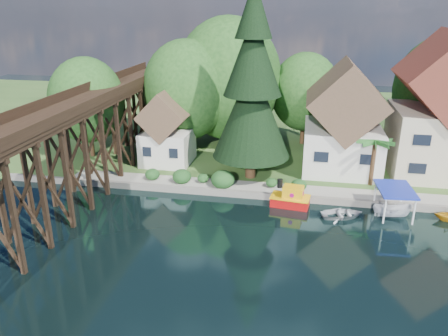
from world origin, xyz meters
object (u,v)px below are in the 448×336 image
(house_left, at_px, (343,125))
(conifer, at_px, (252,88))
(shed, at_px, (167,132))
(tugboat, at_px, (291,198))
(palm_tree, at_px, (375,143))
(trestle_bridge, at_px, (78,142))
(house_center, at_px, (440,115))
(boat_white_a, at_px, (342,213))
(boat_canopy, at_px, (393,205))

(house_left, height_order, conifer, conifer)
(shed, height_order, tugboat, shed)
(conifer, height_order, palm_tree, conifer)
(trestle_bridge, distance_m, house_left, 25.42)
(house_center, relative_size, boat_white_a, 4.00)
(trestle_bridge, xyz_separation_m, tugboat, (18.39, 1.87, -4.63))
(boat_white_a, bearing_deg, trestle_bridge, 73.41)
(tugboat, bearing_deg, trestle_bridge, -174.20)
(palm_tree, relative_size, boat_canopy, 1.13)
(boat_white_a, bearing_deg, boat_canopy, -96.79)
(house_left, xyz_separation_m, palm_tree, (2.61, -4.03, -0.54))
(palm_tree, bearing_deg, conifer, -179.74)
(conifer, xyz_separation_m, boat_canopy, (12.49, -5.46, -8.16))
(conifer, relative_size, boat_white_a, 5.23)
(shed, bearing_deg, house_center, 4.24)
(house_left, distance_m, conifer, 10.52)
(boat_white_a, bearing_deg, shed, 45.63)
(tugboat, bearing_deg, house_center, 34.81)
(tugboat, relative_size, boat_white_a, 1.02)
(conifer, distance_m, palm_tree, 12.30)
(trestle_bridge, bearing_deg, house_left, 25.21)
(conifer, height_order, tugboat, conifer)
(conifer, xyz_separation_m, boat_white_a, (8.46, -6.24, -8.89))
(boat_white_a, bearing_deg, house_center, -58.55)
(boat_canopy, bearing_deg, boat_white_a, -168.94)
(house_left, height_order, boat_white_a, house_left)
(trestle_bridge, height_order, palm_tree, trestle_bridge)
(shed, xyz_separation_m, tugboat, (13.39, -7.46, -3.10))
(boat_white_a, xyz_separation_m, boat_canopy, (4.02, 0.79, 0.73))
(trestle_bridge, xyz_separation_m, shed, (5.00, 9.33, -1.52))
(house_center, bearing_deg, shed, -175.76)
(shed, bearing_deg, house_left, 4.77)
(house_center, bearing_deg, conifer, -165.54)
(trestle_bridge, height_order, house_left, house_left)
(shed, xyz_separation_m, boat_canopy, (21.71, -8.04, -2.73))
(shed, distance_m, palm_tree, 20.78)
(trestle_bridge, bearing_deg, tugboat, 5.80)
(trestle_bridge, bearing_deg, house_center, 19.49)
(trestle_bridge, height_order, conifer, conifer)
(house_center, xyz_separation_m, shed, (-27.00, -2.00, -2.59))
(house_center, distance_m, tugboat, 17.53)
(shed, bearing_deg, boat_canopy, -20.32)
(trestle_bridge, relative_size, house_center, 3.18)
(palm_tree, bearing_deg, shed, 173.00)
(house_left, bearing_deg, trestle_bridge, -154.79)
(shed, relative_size, tugboat, 2.22)
(house_left, xyz_separation_m, conifer, (-8.77, -4.08, 4.11))
(house_center, xyz_separation_m, conifer, (-17.77, -4.58, 2.84))
(conifer, bearing_deg, shed, 164.35)
(house_left, xyz_separation_m, shed, (-18.00, -1.50, -1.31))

